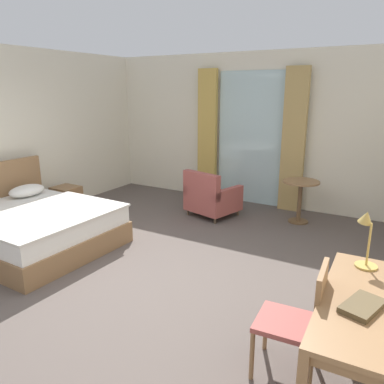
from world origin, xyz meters
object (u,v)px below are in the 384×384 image
Objects in this scene: desk_lamp at (366,232)px; round_cafe_table at (300,192)px; desk_chair at (300,317)px; writing_desk at (362,311)px; closed_book at (363,306)px; bed at (32,226)px; nightstand at (67,199)px; armchair_by_window at (211,198)px.

desk_lamp is 0.66× the size of round_cafe_table.
desk_chair is 3.61m from round_cafe_table.
writing_desk is 0.17m from closed_book.
bed is at bearing 170.85° from desk_chair.
desk_chair is 1.32× the size of round_cafe_table.
desk_chair is at bearing -173.57° from writing_desk.
armchair_by_window is (2.35, 1.09, 0.09)m from nightstand.
desk_chair is 2.01× the size of desk_lamp.
bed is 4.36m from closed_book.
armchair_by_window is at bearing 127.12° from desk_chair.
closed_book is at bearing -83.60° from desk_lamp.
bed reaches higher than round_cafe_table.
nightstand is 0.32× the size of writing_desk.
closed_book is at bearing -70.00° from round_cafe_table.
nightstand is at bearing 120.71° from bed.
desk_lamp is at bearing -67.03° from round_cafe_table.
nightstand is at bearing 164.81° from desk_lamp.
closed_book is (5.07, -2.04, 0.54)m from nightstand.
round_cafe_table is at bearing 112.97° from desk_lamp.
closed_book is at bearing -87.56° from writing_desk.
armchair_by_window is at bearing 137.11° from desk_lamp.
nightstand is 1.39× the size of closed_book.
bed is at bearing -135.99° from round_cafe_table.
desk_lamp is at bearing -42.89° from armchair_by_window.
bed is 1.55m from nightstand.
nightstand is 2.60m from armchair_by_window.
bed is 3.93m from desk_chair.
writing_desk is at bearing -20.71° from nightstand.
desk_chair is 3.83m from armchair_by_window.
desk_lamp is (0.33, 0.60, 0.53)m from desk_chair.
nightstand is (-0.79, 1.34, -0.07)m from bed.
bed is at bearing 172.28° from writing_desk.
desk_lamp is at bearing 61.61° from desk_chair.
desk_chair is (-0.40, -0.04, -0.15)m from writing_desk.
desk_lamp is 0.51× the size of armchair_by_window.
armchair_by_window is 1.30× the size of round_cafe_table.
desk_chair is at bearing -22.78° from nightstand.
desk_lamp reaches higher than writing_desk.
desk_lamp is (4.20, -0.02, 0.74)m from bed.
closed_book is 0.36× the size of armchair_by_window.
closed_book reaches higher than round_cafe_table.
writing_desk is 1.58× the size of armchair_by_window.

